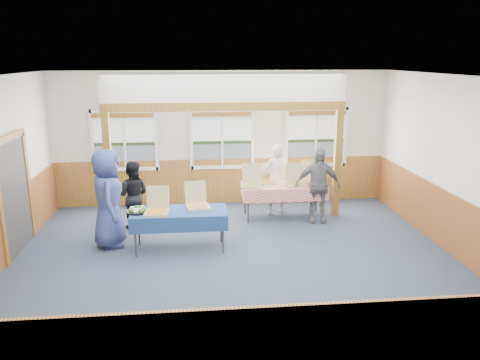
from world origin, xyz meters
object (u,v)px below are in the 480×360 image
object	(u,v)px
woman_black	(133,195)
table_right	(284,187)
man_blue	(108,198)
table_left	(179,214)
woman_white	(276,179)
person_grey	(318,185)

from	to	relation	value
woman_black	table_right	bearing A→B (deg)	-166.43
woman_black	man_blue	bearing A→B (deg)	76.76
table_left	woman_white	size ratio (longest dim) A/B	1.17
table_right	woman_white	xyz separation A→B (m)	(-0.14, 0.26, 0.11)
woman_white	man_blue	xyz separation A→B (m)	(-3.46, -1.55, 0.13)
table_right	table_left	bearing A→B (deg)	-122.05
table_right	person_grey	world-z (taller)	person_grey
table_left	woman_white	world-z (taller)	woman_white
table_right	man_blue	distance (m)	3.83
table_left	person_grey	distance (m)	3.20
table_right	woman_white	bearing A→B (deg)	141.50
woman_black	table_left	bearing A→B (deg)	135.66
woman_white	person_grey	xyz separation A→B (m)	(0.81, -0.62, 0.01)
woman_white	woman_black	distance (m)	3.18
table_left	woman_white	bearing A→B (deg)	55.18
table_right	person_grey	bearing A→B (deg)	-6.15
woman_white	woman_black	world-z (taller)	woman_white
woman_black	person_grey	xyz separation A→B (m)	(3.93, 0.01, 0.10)
table_left	man_blue	distance (m)	1.39
table_right	person_grey	distance (m)	0.77
woman_white	person_grey	bearing A→B (deg)	124.03
table_left	woman_black	world-z (taller)	woman_black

